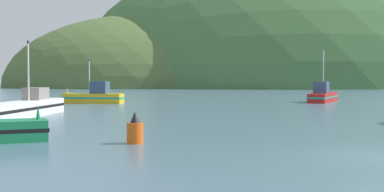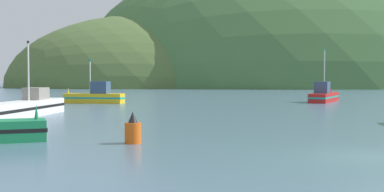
% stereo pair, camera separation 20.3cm
% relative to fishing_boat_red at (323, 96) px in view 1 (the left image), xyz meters
% --- Properties ---
extents(ground_plane, '(600.00, 600.00, 0.00)m').
position_rel_fishing_boat_red_xyz_m(ground_plane, '(-20.14, -37.39, -0.75)').
color(ground_plane, slate).
extents(hill_mid_right, '(170.06, 136.05, 97.56)m').
position_rel_fishing_boat_red_xyz_m(hill_mid_right, '(66.94, 209.45, -0.75)').
color(hill_mid_right, '#47703D').
rests_on(hill_mid_right, ground).
extents(hill_far_right, '(95.03, 76.02, 48.39)m').
position_rel_fishing_boat_red_xyz_m(hill_far_right, '(-1.05, 110.31, -0.75)').
color(hill_far_right, '#516B38').
rests_on(hill_far_right, ground).
extents(hill_far_left, '(173.95, 139.16, 102.54)m').
position_rel_fishing_boat_red_xyz_m(hill_far_left, '(60.27, 121.10, -0.75)').
color(hill_far_left, '#47703D').
rests_on(hill_far_left, ground).
extents(hill_mid_left, '(177.10, 141.68, 91.54)m').
position_rel_fishing_boat_red_xyz_m(hill_mid_left, '(128.38, 177.89, -0.75)').
color(hill_mid_left, '#516B38').
rests_on(hill_mid_left, ground).
extents(fishing_boat_red, '(7.77, 8.50, 6.40)m').
position_rel_fishing_boat_red_xyz_m(fishing_boat_red, '(0.00, 0.00, 0.00)').
color(fishing_boat_red, red).
rests_on(fishing_boat_red, ground).
extents(fishing_boat_white, '(5.77, 11.69, 5.71)m').
position_rel_fishing_boat_red_xyz_m(fishing_boat_white, '(-33.58, -14.52, -0.04)').
color(fishing_boat_white, white).
rests_on(fishing_boat_white, ground).
extents(fishing_boat_yellow, '(7.05, 4.68, 5.05)m').
position_rel_fishing_boat_red_xyz_m(fishing_boat_yellow, '(-27.22, 3.99, 0.07)').
color(fishing_boat_yellow, gold).
rests_on(fishing_boat_yellow, ground).
extents(channel_buoy, '(0.73, 0.73, 1.42)m').
position_rel_fishing_boat_red_xyz_m(channel_buoy, '(-28.02, -31.36, -0.18)').
color(channel_buoy, '#E55914').
rests_on(channel_buoy, ground).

